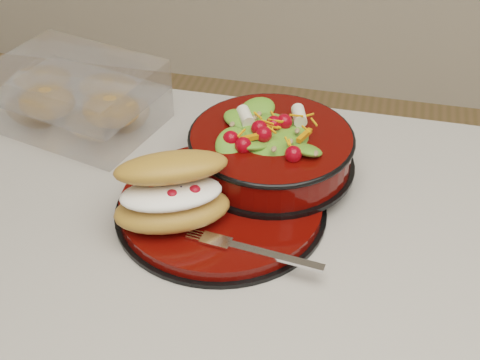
% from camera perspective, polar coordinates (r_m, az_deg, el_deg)
% --- Properties ---
extents(dinner_plate, '(0.27, 0.27, 0.02)m').
position_cam_1_polar(dinner_plate, '(0.84, -1.60, -2.26)').
color(dinner_plate, black).
rests_on(dinner_plate, island_counter).
extents(salad_bowl, '(0.22, 0.22, 0.09)m').
position_cam_1_polar(salad_bowl, '(0.87, 2.67, 3.08)').
color(salad_bowl, black).
rests_on(salad_bowl, dinner_plate).
extents(croissant, '(0.16, 0.14, 0.08)m').
position_cam_1_polar(croissant, '(0.79, -5.75, -1.02)').
color(croissant, gold).
rests_on(croissant, dinner_plate).
extents(fork, '(0.15, 0.03, 0.00)m').
position_cam_1_polar(fork, '(0.76, 1.44, -6.10)').
color(fork, silver).
rests_on(fork, dinner_plate).
extents(pastry_box, '(0.26, 0.22, 0.09)m').
position_cam_1_polar(pastry_box, '(1.02, -13.72, 6.91)').
color(pastry_box, white).
rests_on(pastry_box, island_counter).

